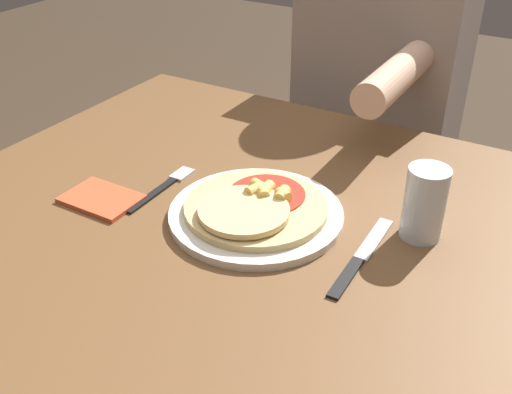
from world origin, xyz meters
TOP-DOWN VIEW (x-y plane):
  - dining_table at (0.00, 0.00)m, footprint 1.10×0.98m
  - plate at (0.01, 0.02)m, footprint 0.29×0.29m
  - pizza at (0.01, 0.02)m, footprint 0.23×0.23m
  - fork at (-0.18, 0.03)m, footprint 0.03×0.18m
  - knife at (0.20, 0.01)m, footprint 0.02×0.22m
  - drinking_glass at (0.26, 0.11)m, footprint 0.06×0.06m
  - napkin at (-0.24, -0.06)m, footprint 0.13×0.09m
  - person_diner at (-0.03, 0.70)m, footprint 0.39×0.52m

SIDE VIEW (x-z plane):
  - dining_table at x=0.00m, z-range 0.27..1.03m
  - person_diner at x=-0.03m, z-range 0.11..1.32m
  - knife at x=0.20m, z-range 0.76..0.76m
  - fork at x=-0.18m, z-range 0.76..0.76m
  - napkin at x=-0.24m, z-range 0.76..0.76m
  - plate at x=0.01m, z-range 0.76..0.77m
  - pizza at x=0.01m, z-range 0.76..0.80m
  - drinking_glass at x=0.26m, z-range 0.76..0.88m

